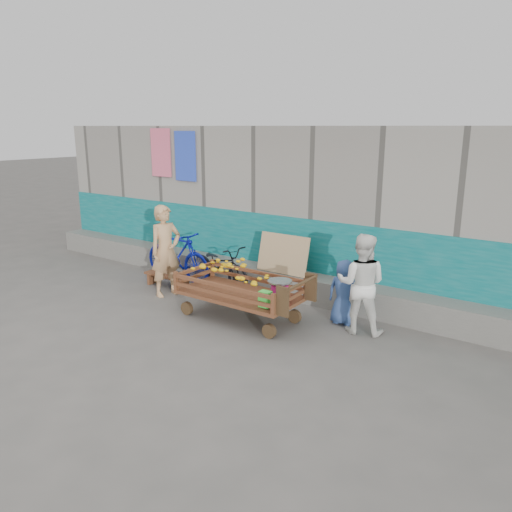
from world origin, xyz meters
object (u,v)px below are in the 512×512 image
Objects in this scene: bicycle_blue at (177,255)px; woman at (361,284)px; bench at (168,278)px; vendor_man at (166,251)px; banana_cart at (237,282)px; child at (344,292)px; bicycle_dark at (220,266)px.

woman is at bearing -91.09° from bicycle_blue.
bench is 0.58× the size of bicycle_blue.
bicycle_blue is at bearing -19.77° from woman.
banana_cart is at bearing -82.36° from vendor_man.
woman is (3.56, 0.46, -0.08)m from vendor_man.
vendor_man is at bearing 174.32° from banana_cart.
bench is 0.97× the size of child.
banana_cart is 2.40m from bicycle_blue.
child is (3.54, 0.27, 0.33)m from bench.
bench is 3.57m from child.
bench is at bearing -0.15° from child.
vendor_man is 1.61× the size of child.
bicycle_blue reaches higher than child.
woman reaches higher than bench.
banana_cart is at bearing 3.64° from woman.
banana_cart is 1.24× the size of bicycle_blue.
bench is at bearing 166.22° from banana_cart.
vendor_man is at bearing -145.17° from bicycle_blue.
bicycle_blue is (-0.93, -0.20, 0.11)m from bicycle_dark.
vendor_man reaches higher than bicycle_blue.
vendor_man is (0.33, -0.34, 0.64)m from bench.
vendor_man is at bearing -8.28° from woman.
woman is (3.89, 0.12, 0.57)m from bench.
bicycle_blue is (-2.21, 0.93, -0.10)m from banana_cart.
woman is (1.81, 0.63, 0.14)m from banana_cart.
bicycle_blue is (-4.02, 0.29, -0.23)m from woman.
child is at bearing 4.35° from bench.
banana_cart is 2.18m from bench.
bicycle_blue is at bearing 157.33° from banana_cart.
banana_cart is 1.77m from vendor_man.
bicycle_blue is at bearing 45.06° from vendor_man.
bicycle_dark is (0.46, 0.95, -0.42)m from vendor_man.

